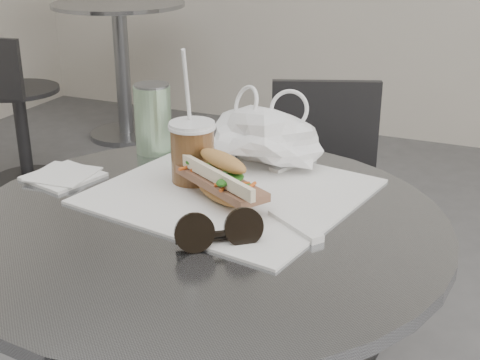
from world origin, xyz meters
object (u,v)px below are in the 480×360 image
at_px(bg_table, 122,55).
at_px(banh_mi, 221,179).
at_px(bg_chair, 16,119).
at_px(iced_coffee, 193,152).
at_px(chair_far, 324,234).
at_px(sunglasses, 219,233).
at_px(drink_can, 153,119).

xyz_separation_m(bg_table, banh_mi, (1.60, -2.13, 0.32)).
height_order(bg_table, bg_chair, bg_table).
xyz_separation_m(bg_table, iced_coffee, (1.52, -2.08, 0.33)).
bearing_deg(chair_far, bg_chair, -41.18).
bearing_deg(banh_mi, bg_chair, 171.98).
relative_size(bg_chair, iced_coffee, 2.96).
distance_m(iced_coffee, sunglasses, 0.25).
bearing_deg(bg_chair, sunglasses, -49.56).
distance_m(bg_table, bg_chair, 0.81).
height_order(bg_table, iced_coffee, iced_coffee).
xyz_separation_m(banh_mi, sunglasses, (0.06, -0.14, -0.02)).
distance_m(bg_table, drink_can, 2.42).
distance_m(banh_mi, iced_coffee, 0.10).
bearing_deg(drink_can, banh_mi, -37.11).
relative_size(chair_far, drink_can, 5.43).
bearing_deg(bg_chair, drink_can, -48.04).
height_order(bg_table, drink_can, drink_can).
height_order(bg_table, chair_far, same).
distance_m(banh_mi, sunglasses, 0.16).
distance_m(sunglasses, drink_can, 0.43).
bearing_deg(iced_coffee, bg_table, 126.17).
height_order(bg_table, sunglasses, sunglasses).
bearing_deg(iced_coffee, drink_can, 141.68).
bearing_deg(bg_table, iced_coffee, -53.83).
xyz_separation_m(bg_table, sunglasses, (1.66, -2.28, 0.30)).
bearing_deg(sunglasses, bg_table, 87.89).
bearing_deg(bg_chair, iced_coffee, -47.95).
bearing_deg(banh_mi, iced_coffee, 176.10).
bearing_deg(bg_table, banh_mi, -53.14).
bearing_deg(drink_can, sunglasses, -47.35).
distance_m(bg_table, chair_far, 2.09).
xyz_separation_m(bg_table, drink_can, (1.37, -1.96, 0.34)).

